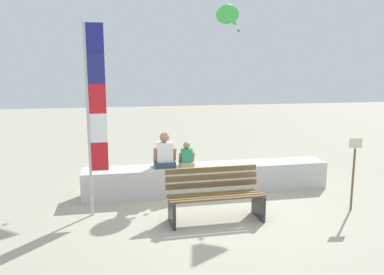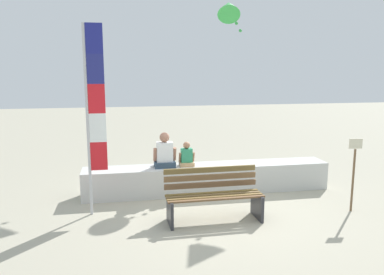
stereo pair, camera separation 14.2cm
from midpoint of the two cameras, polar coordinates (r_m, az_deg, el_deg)
ground_plane at (r=7.35m, az=3.83°, el=-10.53°), size 40.00×40.00×0.00m
seawall_ledge at (r=8.27m, az=1.83°, el=-6.01°), size 5.17×0.64×0.58m
park_bench at (r=6.77m, az=2.78°, el=-8.59°), size 1.67×0.64×0.88m
person_adult at (r=7.98m, az=-4.54°, el=-2.38°), size 0.47×0.35×0.72m
person_child at (r=8.07m, az=-1.31°, el=-2.82°), size 0.33×0.25×0.51m
flag_banner at (r=6.89m, az=-14.85°, el=4.09°), size 0.34×0.05×3.34m
kite_green at (r=10.24m, az=4.78°, el=18.37°), size 0.73×0.86×0.95m
sign_post at (r=7.64m, az=22.19°, el=-4.21°), size 0.24×0.05×1.36m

